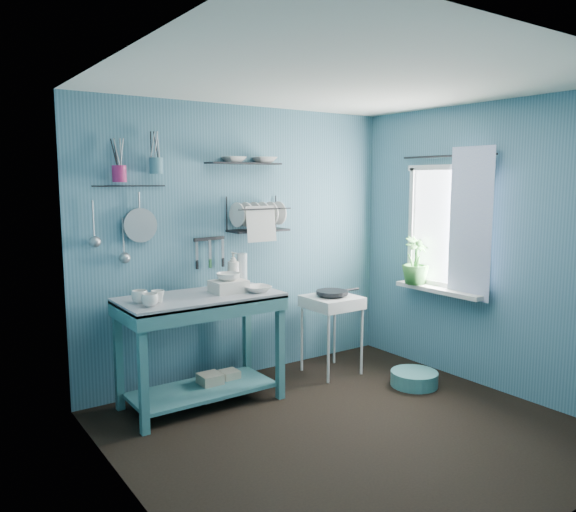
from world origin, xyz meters
TOP-DOWN VIEW (x-y plane):
  - floor at (0.00, 0.00)m, footprint 3.20×3.20m
  - ceiling at (0.00, 0.00)m, footprint 3.20×3.20m
  - wall_back at (0.00, 1.50)m, footprint 3.20×0.00m
  - wall_front at (0.00, -1.50)m, footprint 3.20×0.00m
  - wall_left at (-1.60, 0.00)m, footprint 0.00×3.00m
  - wall_right at (1.60, 0.00)m, footprint 0.00×3.00m
  - work_counter at (-0.67, 1.06)m, footprint 1.38×0.87m
  - mug_left at (-1.15, 0.90)m, footprint 0.12×0.12m
  - mug_mid at (-1.05, 1.00)m, footprint 0.14×0.14m
  - mug_right at (-1.17, 1.06)m, footprint 0.17×0.17m
  - wash_tub at (-0.42, 1.04)m, footprint 0.28×0.22m
  - tub_bowl at (-0.42, 1.04)m, footprint 0.20×0.19m
  - soap_bottle at (-0.25, 1.26)m, footprint 0.12×0.12m
  - water_bottle at (-0.15, 1.28)m, footprint 0.09×0.09m
  - counter_bowl at (-0.22, 0.91)m, footprint 0.22×0.22m
  - hotplate_stand at (0.69, 1.05)m, footprint 0.52×0.52m
  - frying_pan at (0.69, 1.05)m, footprint 0.30×0.30m
  - knife_strip at (-0.37, 1.47)m, footprint 0.32×0.06m
  - dish_rack at (0.08, 1.37)m, footprint 0.57×0.29m
  - upper_shelf at (-0.05, 1.40)m, footprint 0.70×0.19m
  - shelf_bowl_left at (-0.15, 1.40)m, footprint 0.20×0.20m
  - shelf_bowl_right at (0.17, 1.40)m, footprint 0.25×0.25m
  - utensil_cup_magenta at (-1.16, 1.42)m, footprint 0.11×0.11m
  - utensil_cup_teal at (-0.86, 1.42)m, footprint 0.11×0.11m
  - colander at (-1.00, 1.45)m, footprint 0.28×0.03m
  - ladle_outer at (-1.37, 1.46)m, footprint 0.01×0.01m
  - ladle_inner at (-1.14, 1.46)m, footprint 0.01×0.01m
  - hook_rail at (-1.07, 1.47)m, footprint 0.60×0.01m
  - window_glass at (1.59, 0.45)m, footprint 0.00×1.10m
  - windowsill at (1.50, 0.45)m, footprint 0.16×0.95m
  - curtain at (1.52, 0.15)m, footprint 0.00×1.35m
  - curtain_rod at (1.54, 0.45)m, footprint 0.02×1.05m
  - potted_plant at (1.47, 0.72)m, footprint 0.27×0.27m
  - storage_tin_large at (-0.57, 1.11)m, footprint 0.18×0.18m
  - storage_tin_small at (-0.37, 1.14)m, footprint 0.15×0.15m
  - floor_basin at (1.08, 0.34)m, footprint 0.42×0.42m

SIDE VIEW (x-z plane):
  - floor at x=0.00m, z-range 0.00..0.00m
  - floor_basin at x=1.08m, z-range 0.00..0.13m
  - storage_tin_small at x=-0.37m, z-range 0.00..0.20m
  - storage_tin_large at x=-0.57m, z-range 0.00..0.22m
  - hotplate_stand at x=0.69m, z-range 0.00..0.74m
  - work_counter at x=-0.67m, z-range 0.00..0.91m
  - frying_pan at x=0.69m, z-range 0.76..0.80m
  - windowsill at x=1.50m, z-range 0.79..0.83m
  - counter_bowl at x=-0.22m, z-range 0.91..0.96m
  - mug_mid at x=-1.05m, z-range 0.91..1.00m
  - mug_left at x=-1.15m, z-range 0.91..1.01m
  - mug_right at x=-1.17m, z-range 0.91..1.01m
  - wash_tub at x=-0.42m, z-range 0.91..1.01m
  - tub_bowl at x=-0.42m, z-range 1.01..1.07m
  - water_bottle at x=-0.15m, z-range 0.91..1.19m
  - potted_plant at x=1.47m, z-range 0.83..1.29m
  - soap_bottle at x=-0.25m, z-range 0.91..1.21m
  - wall_back at x=0.00m, z-range -0.35..2.85m
  - wall_front at x=0.00m, z-range -0.35..2.85m
  - wall_left at x=-1.60m, z-range -0.25..2.75m
  - wall_right at x=1.60m, z-range -0.25..2.75m
  - knife_strip at x=-0.37m, z-range 1.30..1.33m
  - ladle_inner at x=-1.14m, z-range 1.23..1.53m
  - window_glass at x=1.59m, z-range 0.85..1.95m
  - curtain at x=1.52m, z-range 0.77..2.12m
  - colander at x=-1.00m, z-range 1.33..1.61m
  - ladle_outer at x=-1.37m, z-range 1.38..1.68m
  - dish_rack at x=0.08m, z-range 1.37..1.69m
  - hook_rail at x=-1.07m, z-range 1.78..1.79m
  - utensil_cup_magenta at x=-1.16m, z-range 1.82..1.95m
  - utensil_cup_teal at x=-0.86m, z-range 1.88..2.01m
  - upper_shelf at x=-0.05m, z-range 1.97..1.99m
  - shelf_bowl_right at x=0.17m, z-range 1.99..2.04m
  - shelf_bowl_left at x=-0.15m, z-range 2.02..2.07m
  - curtain_rod at x=1.54m, z-range 2.04..2.06m
  - ceiling at x=0.00m, z-range 2.50..2.50m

